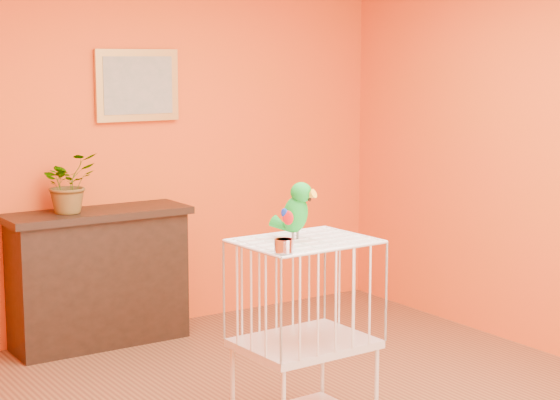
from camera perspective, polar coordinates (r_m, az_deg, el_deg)
room_shell at (r=4.73m, az=2.69°, el=4.33°), size 4.50×4.50×4.50m
console_cabinet at (r=6.48m, az=-10.99°, el=-4.66°), size 1.25×0.45×0.93m
potted_plant at (r=6.26m, az=-12.61°, el=0.57°), size 0.44×0.47×0.31m
framed_picture at (r=6.65m, az=-8.68°, el=6.93°), size 0.62×0.04×0.50m
birdcage at (r=4.88m, az=1.51°, el=-8.14°), size 0.68×0.53×1.02m
feed_cup at (r=4.44m, az=0.24°, el=-2.81°), size 0.09×0.09×0.07m
parrot at (r=4.75m, az=0.96°, el=-0.63°), size 0.18×0.26×0.30m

